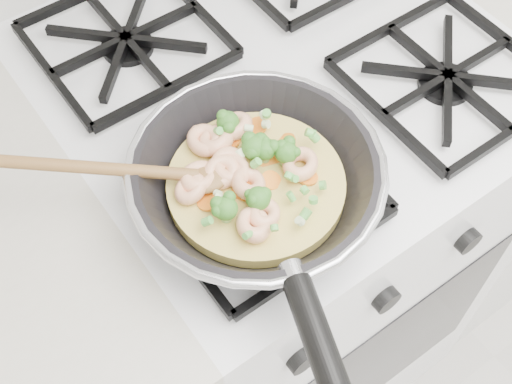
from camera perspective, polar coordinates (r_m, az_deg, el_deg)
stove at (r=1.27m, az=1.62°, el=-3.48°), size 0.60×0.60×0.92m
skillet at (r=0.74m, az=-0.13°, el=0.79°), size 0.40×0.50×0.09m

